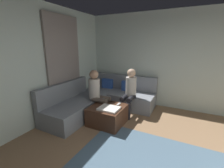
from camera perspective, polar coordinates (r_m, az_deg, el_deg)
wall_back at (r=4.60m, az=26.63°, el=7.40°), size 6.00×0.12×2.70m
wall_left at (r=3.42m, az=-33.95°, el=4.45°), size 0.12×6.00×2.70m
curtain_panel at (r=4.15m, az=-17.34°, el=6.25°), size 0.06×1.10×2.50m
sectional_couch at (r=4.38m, az=-3.81°, el=-5.81°), size 2.10×2.55×0.87m
ottoman at (r=3.63m, az=-1.66°, el=-11.47°), size 0.76×0.76×0.42m
folded_blanket at (r=3.40m, az=-1.17°, el=-9.12°), size 0.44×0.36×0.04m
coffee_mug at (r=3.77m, az=-3.33°, el=-6.20°), size 0.08×0.08×0.10m
game_remote at (r=3.65m, az=2.48°, el=-7.54°), size 0.05×0.15×0.02m
person_on_couch_back at (r=3.97m, az=6.58°, el=-2.29°), size 0.30×0.60×1.20m
person_on_couch_side at (r=3.83m, az=-5.38°, el=-2.93°), size 0.60×0.30×1.20m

